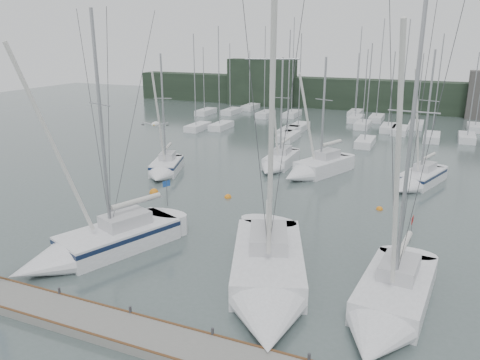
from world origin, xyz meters
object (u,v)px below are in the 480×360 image
sailboat_mid_c (313,169)px  buoy_b (379,209)px  sailboat_near_center (268,285)px  buoy_a (228,198)px  sailboat_near_left (90,247)px  buoy_c (154,193)px  sailboat_mid_b (277,163)px  sailboat_mid_d (416,181)px  sailboat_near_right (387,310)px  sailboat_mid_a (164,169)px

sailboat_mid_c → buoy_b: size_ratio=23.00×
sailboat_near_center → buoy_a: sailboat_near_center is taller
sailboat_near_left → buoy_c: sailboat_near_left is taller
sailboat_mid_b → sailboat_mid_c: 3.91m
sailboat_mid_b → sailboat_near_center: bearing=-73.0°
sailboat_near_left → sailboat_mid_b: 21.98m
buoy_b → sailboat_near_center: bearing=-103.5°
sailboat_near_left → sailboat_mid_d: bearing=74.1°
sailboat_mid_c → buoy_a: sailboat_mid_c is taller
sailboat_near_center → sailboat_near_right: size_ratio=1.22×
sailboat_near_center → sailboat_near_left: bearing=160.6°
sailboat_near_right → sailboat_near_center: bearing=-173.2°
sailboat_mid_d → buoy_b: bearing=-88.0°
sailboat_mid_a → sailboat_mid_b: size_ratio=1.04×
sailboat_mid_b → buoy_c: sailboat_mid_b is taller
sailboat_mid_a → sailboat_near_center: bearing=-63.7°
buoy_a → sailboat_near_center: bearing=-57.9°
sailboat_near_left → sailboat_near_right: sailboat_near_right is taller
buoy_a → sailboat_mid_d: bearing=33.0°
sailboat_near_center → sailboat_near_right: (5.45, 0.14, -0.07)m
sailboat_near_left → sailboat_mid_a: 16.32m
buoy_a → sailboat_mid_b: bearing=85.2°
sailboat_near_right → buoy_b: sailboat_near_right is taller
sailboat_mid_d → buoy_b: (-2.02, -6.59, -0.54)m
sailboat_mid_a → sailboat_mid_c: (12.31, 5.01, 0.04)m
sailboat_mid_b → sailboat_mid_d: size_ratio=0.92×
sailboat_near_center → sailboat_mid_c: (-3.16, 20.53, -0.03)m
sailboat_near_right → sailboat_mid_d: bearing=95.4°
buoy_c → sailboat_mid_a: bearing=112.5°
buoy_a → buoy_c: 6.02m
sailboat_near_center → buoy_b: bearing=56.8°
sailboat_near_center → sailboat_mid_b: sailboat_near_center is taller
sailboat_near_right → sailboat_mid_b: sailboat_near_right is taller
sailboat_mid_a → sailboat_mid_b: 10.50m
sailboat_mid_c → buoy_b: (6.57, -6.35, -0.60)m
sailboat_mid_c → sailboat_mid_d: size_ratio=0.94×
sailboat_near_left → sailboat_mid_c: bearing=91.8°
sailboat_near_center → sailboat_mid_d: bearing=55.7°
sailboat_mid_a → buoy_a: size_ratio=20.54×
sailboat_mid_b → buoy_a: bearing=-95.5°
buoy_c → buoy_b: bearing=10.7°
sailboat_near_center → buoy_a: (-7.70, 12.26, -0.63)m
sailboat_mid_c → sailboat_near_left: bearing=-86.6°
sailboat_near_right → buoy_a: (-13.15, 12.12, -0.56)m
sailboat_near_center → buoy_a: 14.49m
sailboat_mid_a → sailboat_mid_c: size_ratio=1.02×
sailboat_mid_c → sailboat_near_right: bearing=-43.9°
sailboat_mid_a → sailboat_mid_c: bearing=3.5°
sailboat_mid_a → buoy_b: bearing=-22.7°
sailboat_near_right → buoy_b: (-2.04, 14.05, -0.56)m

